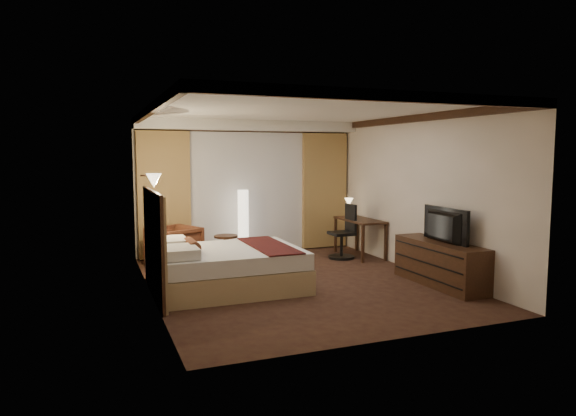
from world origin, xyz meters
name	(u,v)px	position (x,y,z in m)	size (l,w,h in m)	color
floor	(297,282)	(0.00, 0.00, 0.00)	(4.50, 5.50, 0.01)	#331913
ceiling	(297,111)	(0.00, 0.00, 2.70)	(4.50, 5.50, 0.01)	white
back_wall	(247,187)	(0.00, 2.75, 1.35)	(4.50, 0.02, 2.70)	beige
left_wall	(150,203)	(-2.25, 0.00, 1.35)	(0.02, 5.50, 2.70)	beige
right_wall	(418,194)	(2.25, 0.00, 1.35)	(0.02, 5.50, 2.70)	beige
crown_molding	(297,115)	(0.00, 0.00, 2.64)	(4.50, 5.50, 0.12)	black
soffit	(250,126)	(0.00, 2.50, 2.60)	(4.50, 0.50, 0.20)	white
curtain_sheer	(248,192)	(0.00, 2.67, 1.25)	(2.48, 0.04, 2.45)	silver
curtain_left_drape	(164,195)	(-1.70, 2.61, 1.25)	(1.00, 0.14, 2.45)	#A8884C
curtain_right_drape	(324,190)	(1.70, 2.61, 1.25)	(1.00, 0.14, 2.45)	#A8884C
wall_sconce	(154,181)	(-2.09, 0.84, 1.62)	(0.24, 0.24, 0.24)	white
bed	(229,268)	(-1.12, 0.00, 0.31)	(2.14, 1.67, 0.63)	white
headboard	(155,244)	(-2.20, 0.00, 0.75)	(0.12, 1.97, 1.50)	tan
armchair	(174,244)	(-1.65, 1.90, 0.40)	(0.78, 0.73, 0.81)	#522618
side_table	(226,248)	(-0.65, 1.99, 0.25)	(0.45, 0.45, 0.50)	black
floor_lamp	(243,223)	(-0.21, 2.31, 0.67)	(0.28, 0.28, 1.34)	white
desk	(360,238)	(1.95, 1.48, 0.38)	(0.55, 1.24, 0.75)	black
desk_lamp	(349,208)	(1.95, 1.95, 0.92)	(0.18, 0.18, 0.34)	#FFD899
office_chair	(342,231)	(1.52, 1.43, 0.53)	(0.51, 0.51, 1.07)	black
dresser	(440,263)	(2.00, -0.98, 0.34)	(0.50, 1.76, 0.68)	black
television	(440,222)	(1.97, -0.98, 0.99)	(1.07, 0.62, 0.14)	black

